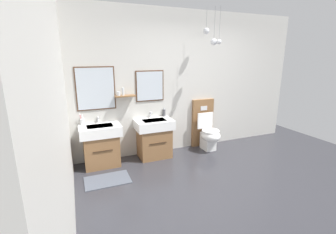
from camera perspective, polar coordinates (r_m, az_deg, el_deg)
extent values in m
cube|color=#2D2D33|center=(3.76, 18.25, -16.83)|extent=(6.04, 5.04, 0.10)
cube|color=beige|center=(4.80, 5.12, 8.42)|extent=(4.84, 0.12, 2.71)
cube|color=#4C301E|center=(4.23, -17.10, 6.59)|extent=(0.65, 0.02, 0.74)
cube|color=silver|center=(4.22, -17.08, 6.58)|extent=(0.61, 0.01, 0.70)
cube|color=#4C301E|center=(4.42, -4.42, 7.50)|extent=(0.54, 0.02, 0.57)
cube|color=silver|center=(4.41, -4.38, 7.49)|extent=(0.50, 0.01, 0.53)
cube|color=brown|center=(4.25, -10.33, 5.04)|extent=(0.36, 0.14, 0.02)
cylinder|color=silver|center=(4.22, -11.88, 5.58)|extent=(0.06, 0.06, 0.08)
cylinder|color=silver|center=(4.23, -10.82, 6.09)|extent=(0.04, 0.04, 0.14)
cylinder|color=gray|center=(4.69, 9.35, 22.63)|extent=(0.01, 0.01, 0.35)
sphere|color=silver|center=(4.66, 9.23, 19.87)|extent=(0.11, 0.11, 0.11)
cylinder|color=gray|center=(4.56, 12.46, 21.46)|extent=(0.01, 0.01, 0.55)
sphere|color=silver|center=(4.53, 12.23, 17.38)|extent=(0.09, 0.09, 0.09)
cylinder|color=gray|center=(4.60, 11.24, 21.45)|extent=(0.01, 0.01, 0.55)
sphere|color=silver|center=(4.57, 11.03, 17.41)|extent=(0.12, 0.12, 0.12)
cube|color=beige|center=(2.44, -25.64, 1.19)|extent=(0.12, 3.84, 2.71)
cube|color=#474C56|center=(3.88, -14.44, -14.55)|extent=(0.68, 0.44, 0.01)
cube|color=brown|center=(4.30, -15.80, -7.69)|extent=(0.58, 0.45, 0.55)
cube|color=#3B2919|center=(4.06, -15.47, -7.98)|extent=(0.32, 0.01, 0.02)
cube|color=white|center=(4.18, -16.14, -3.08)|extent=(0.69, 0.49, 0.17)
cube|color=silver|center=(4.13, -16.16, -2.26)|extent=(0.43, 0.27, 0.03)
cylinder|color=silver|center=(4.33, -16.56, -0.58)|extent=(0.03, 0.03, 0.11)
cylinder|color=silver|center=(4.26, -16.53, -0.13)|extent=(0.02, 0.11, 0.02)
cube|color=brown|center=(4.49, -3.39, -6.19)|extent=(0.58, 0.45, 0.55)
cube|color=#3B2919|center=(4.26, -2.39, -6.37)|extent=(0.32, 0.01, 0.02)
cube|color=white|center=(4.37, -3.46, -1.74)|extent=(0.69, 0.49, 0.17)
cube|color=silver|center=(4.33, -3.34, -0.94)|extent=(0.43, 0.27, 0.03)
cylinder|color=silver|center=(4.51, -4.27, 0.61)|extent=(0.03, 0.03, 0.11)
cylinder|color=silver|center=(4.45, -4.07, 1.05)|extent=(0.02, 0.11, 0.02)
cube|color=brown|center=(5.04, 8.23, -1.32)|extent=(0.48, 0.10, 1.00)
cube|color=silver|center=(4.92, 8.68, 2.11)|extent=(0.15, 0.01, 0.09)
cube|color=white|center=(4.92, 9.65, -5.79)|extent=(0.22, 0.30, 0.34)
ellipsoid|color=white|center=(4.81, 10.22, -4.41)|extent=(0.37, 0.46, 0.24)
torus|color=white|center=(4.78, 10.27, -3.34)|extent=(0.35, 0.35, 0.04)
cube|color=white|center=(4.92, 8.99, -0.84)|extent=(0.35, 0.03, 0.33)
cylinder|color=silver|center=(4.28, -20.00, -1.10)|extent=(0.07, 0.07, 0.09)
cylinder|color=white|center=(4.27, -19.83, -0.48)|extent=(0.03, 0.03, 0.15)
cube|color=white|center=(4.26, -20.04, 0.51)|extent=(0.02, 0.02, 0.03)
cylinder|color=#DB3847|center=(4.27, -20.29, -0.40)|extent=(0.04, 0.02, 0.17)
cube|color=white|center=(4.25, -20.58, 0.66)|extent=(0.02, 0.02, 0.03)
cylinder|color=#4C4C51|center=(4.58, -0.96, 1.01)|extent=(0.06, 0.06, 0.13)
cylinder|color=silver|center=(4.56, -0.96, 2.05)|extent=(0.02, 0.02, 0.04)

